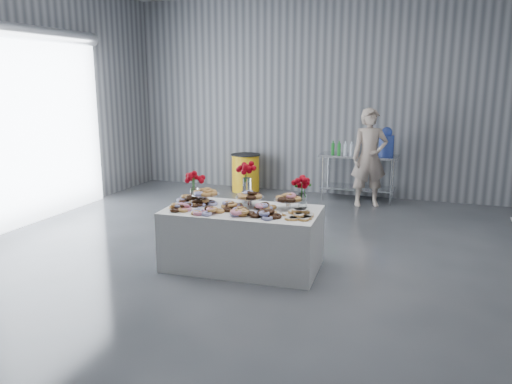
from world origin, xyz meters
TOP-DOWN VIEW (x-y plane):
  - ground at (0.00, 0.00)m, footprint 9.00×9.00m
  - room_walls at (-0.27, 0.07)m, footprint 8.04×9.04m
  - display_table at (0.08, -0.03)m, footprint 1.96×1.11m
  - prep_table at (0.90, 4.10)m, footprint 1.50×0.60m
  - donut_mounds at (0.08, -0.08)m, footprint 1.85×0.91m
  - cake_stand_left at (-0.48, 0.08)m, footprint 0.36×0.36m
  - cake_stand_mid at (0.12, 0.12)m, footprint 0.36×0.36m
  - cake_stand_right at (0.62, 0.15)m, footprint 0.36×0.36m
  - danish_pile at (0.84, -0.14)m, footprint 0.48×0.48m
  - bouquet_left at (-0.68, 0.17)m, footprint 0.26×0.26m
  - bouquet_right at (0.76, 0.31)m, footprint 0.26×0.26m
  - bouquet_center at (0.01, 0.31)m, footprint 0.26×0.26m
  - water_jug at (1.40, 4.10)m, footprint 0.28×0.28m
  - drink_bottles at (0.58, 4.00)m, footprint 0.54×0.08m
  - person at (1.14, 3.72)m, footprint 0.78×0.65m
  - trash_barrel at (-1.46, 4.10)m, footprint 0.62×0.62m

SIDE VIEW (x-z plane):
  - ground at x=0.00m, z-range 0.00..0.00m
  - display_table at x=0.08m, z-range 0.00..0.75m
  - trash_barrel at x=-1.46m, z-range 0.00..0.80m
  - prep_table at x=0.90m, z-range 0.17..1.07m
  - donut_mounds at x=0.08m, z-range 0.75..0.84m
  - danish_pile at x=0.84m, z-range 0.75..0.86m
  - cake_stand_left at x=-0.48m, z-range 0.80..0.98m
  - cake_stand_mid at x=0.12m, z-range 0.80..0.98m
  - cake_stand_right at x=0.62m, z-range 0.80..0.98m
  - person at x=1.14m, z-range 0.00..1.82m
  - drink_bottles at x=0.58m, z-range 0.90..1.17m
  - bouquet_left at x=-0.68m, z-range 0.84..1.26m
  - bouquet_right at x=0.76m, z-range 0.84..1.26m
  - bouquet_center at x=0.01m, z-range 0.84..1.41m
  - water_jug at x=1.40m, z-range 0.87..1.43m
  - room_walls at x=-0.27m, z-range 0.63..4.65m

